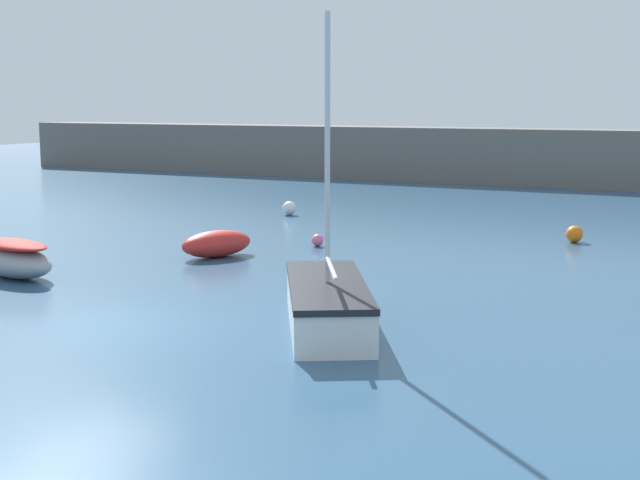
{
  "coord_description": "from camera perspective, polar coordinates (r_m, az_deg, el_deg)",
  "views": [
    {
      "loc": [
        11.7,
        -13.2,
        4.34
      ],
      "look_at": [
        0.33,
        8.62,
        0.52
      ],
      "focal_mm": 50.0,
      "sensor_mm": 36.0,
      "label": 1
    }
  ],
  "objects": [
    {
      "name": "dinghy_near_pier",
      "position": [
        25.34,
        -6.63,
        -0.24
      ],
      "size": [
        1.75,
        2.42,
        0.75
      ],
      "rotation": [
        0.0,
        0.0,
        1.18
      ],
      "color": "red",
      "rests_on": "ground_plane"
    },
    {
      "name": "ground_plane",
      "position": [
        18.19,
        -13.67,
        -5.56
      ],
      "size": [
        120.0,
        120.0,
        0.2
      ],
      "primitive_type": "cube",
      "color": "#2D5170"
    },
    {
      "name": "sailboat_tall_mast",
      "position": [
        17.35,
        0.46,
        -4.04
      ],
      "size": [
        3.69,
        4.8,
        6.01
      ],
      "rotation": [
        0.0,
        0.0,
        2.11
      ],
      "color": "white",
      "rests_on": "ground_plane"
    },
    {
      "name": "mooring_buoy_white",
      "position": [
        34.57,
        -1.98,
        2.05
      ],
      "size": [
        0.54,
        0.54,
        0.54
      ],
      "primitive_type": "sphere",
      "color": "white",
      "rests_on": "ground_plane"
    },
    {
      "name": "rowboat_with_red_cover",
      "position": [
        23.52,
        -19.03,
        -1.12
      ],
      "size": [
        3.04,
        1.79,
        0.95
      ],
      "rotation": [
        0.0,
        0.0,
        6.06
      ],
      "color": "gray",
      "rests_on": "ground_plane"
    },
    {
      "name": "mooring_buoy_orange",
      "position": [
        28.91,
        15.98,
        0.37
      ],
      "size": [
        0.53,
        0.53,
        0.53
      ],
      "primitive_type": "sphere",
      "color": "orange",
      "rests_on": "ground_plane"
    },
    {
      "name": "mooring_buoy_pink",
      "position": [
        27.06,
        -0.16,
        -0.01
      ],
      "size": [
        0.37,
        0.37,
        0.37
      ],
      "primitive_type": "sphere",
      "color": "#EA668C",
      "rests_on": "ground_plane"
    },
    {
      "name": "harbor_breakwater",
      "position": [
        48.57,
        13.6,
        5.19
      ],
      "size": [
        67.51,
        3.04,
        2.96
      ],
      "primitive_type": "cube",
      "color": "#66605B",
      "rests_on": "ground_plane"
    }
  ]
}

